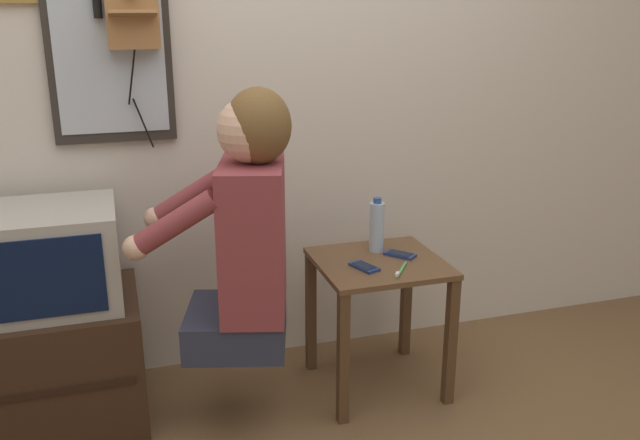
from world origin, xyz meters
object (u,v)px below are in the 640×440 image
wall_mirror (108,39)px  cell_phone_spare (400,254)px  television (38,258)px  water_bottle (377,226)px  person (246,226)px  toothbrush (401,271)px  cell_phone_held (364,267)px

wall_mirror → cell_phone_spare: wall_mirror is taller
television → wall_mirror: wall_mirror is taller
television → water_bottle: (1.30, -0.02, -0.00)m
person → television: size_ratio=1.70×
television → toothbrush: size_ratio=3.96×
television → cell_phone_held: bearing=-8.9°
cell_phone_spare → toothbrush: toothbrush is taller
cell_phone_held → toothbrush: toothbrush is taller
cell_phone_held → toothbrush: size_ratio=0.97×
wall_mirror → water_bottle: size_ratio=3.40×
person → water_bottle: (0.58, 0.20, -0.12)m
water_bottle → toothbrush: size_ratio=1.63×
television → wall_mirror: (0.31, 0.27, 0.74)m
cell_phone_held → water_bottle: size_ratio=0.60×
person → cell_phone_spare: size_ratio=7.10×
cell_phone_spare → water_bottle: (-0.07, 0.08, 0.10)m
person → cell_phone_held: 0.52m
television → wall_mirror: bearing=41.0°
person → cell_phone_held: (0.47, 0.03, -0.22)m
person → cell_phone_held: bearing=-70.1°
cell_phone_spare → water_bottle: 0.15m
water_bottle → television: bearing=179.1°
person → wall_mirror: wall_mirror is taller
cell_phone_held → television: bearing=151.1°
wall_mirror → water_bottle: wall_mirror is taller
television → cell_phone_spare: television is taller
television → person: bearing=-17.0°
wall_mirror → water_bottle: bearing=-16.5°
cell_phone_held → water_bottle: (0.12, 0.17, 0.10)m
person → cell_phone_held: person is taller
cell_phone_held → cell_phone_spare: bearing=4.0°
water_bottle → toothbrush: (0.00, -0.25, -0.10)m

